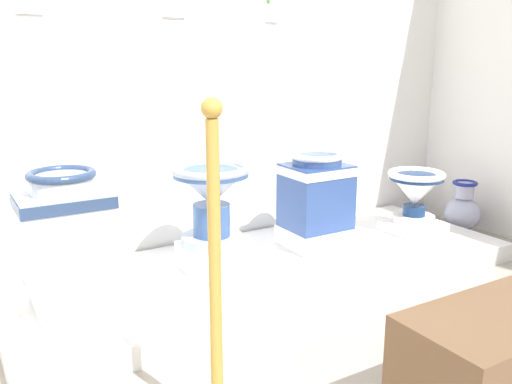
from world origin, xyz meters
The scene contains 15 objects.
wall_back centered at (1.75, 3.04, 1.50)m, with size 3.69×0.06×2.99m, color white.
display_platform centered at (1.75, 2.48, 0.05)m, with size 2.78×1.02×0.11m, color white.
plinth_block_leftmost centered at (0.68, 2.45, 0.18)m, with size 0.31×0.33×0.15m, color white.
antique_toilet_leftmost centered at (0.68, 2.45, 0.50)m, with size 0.39×0.29×0.47m.
plinth_block_slender_white centered at (1.41, 2.52, 0.18)m, with size 0.29×0.31×0.14m, color white.
antique_toilet_slender_white centered at (1.41, 2.52, 0.52)m, with size 0.40×0.40×0.42m.
plinth_block_squat_floral centered at (2.09, 2.55, 0.16)m, with size 0.34×0.34×0.12m, color white.
antique_toilet_squat_floral centered at (2.09, 2.55, 0.46)m, with size 0.36×0.31×0.44m.
plinth_block_broad_patterned centered at (2.80, 2.45, 0.14)m, with size 0.34×0.29×0.06m, color white.
antique_toilet_broad_patterned centered at (2.80, 2.45, 0.38)m, with size 0.35×0.35×0.33m.
info_placard_first centered at (0.70, 3.00, 1.45)m, with size 0.13×0.01×0.13m.
info_placard_second centered at (1.43, 3.00, 1.47)m, with size 0.13×0.01×0.13m.
info_placard_third centered at (2.06, 3.00, 1.47)m, with size 0.09×0.01×0.14m.
decorative_vase_companion centered at (3.29, 2.47, 0.16)m, with size 0.24×0.24×0.37m.
stanchion_post_near_left centered at (0.92, 1.51, 0.36)m, with size 0.23×0.23×1.08m.
Camera 1 is at (0.24, 0.11, 1.19)m, focal length 38.21 mm.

